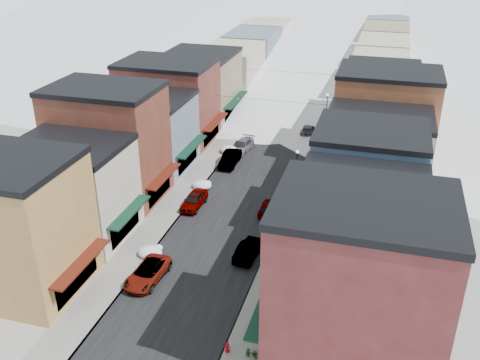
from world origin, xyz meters
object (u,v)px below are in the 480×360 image
Objects in this scene: car_green_sedan at (249,250)px; car_silver_sedan at (194,200)px; streetlamp_near at (297,163)px; fire_hydrant at (227,347)px; car_white_suv at (148,273)px; car_dark_hatch at (230,159)px; trash_can at (284,228)px.

car_silver_sedan is at bearing -37.39° from car_green_sedan.
fire_hydrant is at bearing -89.66° from streetlamp_near.
car_dark_hatch is at bearing 94.18° from car_white_suv.
streetlamp_near is (8.81, 21.28, 2.08)m from car_white_suv.
car_dark_hatch is 20.30m from car_green_sedan.
car_dark_hatch reaches higher than fire_hydrant.
car_silver_sedan is 0.91× the size of car_dark_hatch.
car_green_sedan reaches higher than trash_can.
car_white_suv is 5.70× the size of trash_can.
car_silver_sedan reaches higher than car_white_suv.
car_dark_hatch reaches higher than car_silver_sedan.
car_silver_sedan is 21.79m from fire_hydrant.
fire_hydrant is (9.66, -19.53, -0.27)m from car_silver_sedan.
car_white_suv is at bearing -112.49° from streetlamp_near.
streetlamp_near is at bearing -21.45° from car_dark_hatch.
car_silver_sedan is 1.10× the size of streetlamp_near.
trash_can is (0.60, 16.85, 0.10)m from fire_hydrant.
streetlamp_near reaches higher than car_white_suv.
car_white_suv is at bearing -132.27° from trash_can.
trash_can is (9.58, 10.54, -0.11)m from car_white_suv.
streetlamp_near is at bearing -89.81° from car_green_sedan.
car_silver_sedan reaches higher than trash_can.
car_green_sedan is at bearing -69.39° from car_dark_hatch.
car_white_suv is 1.13× the size of car_silver_sedan.
car_silver_sedan is 10.98m from car_green_sedan.
car_white_suv is 14.24m from trash_can.
trash_can is at bearing -12.72° from car_silver_sedan.
fire_hydrant is at bearing 103.32° from car_green_sedan.
streetlamp_near is at bearing 71.43° from car_white_suv.
fire_hydrant is (1.63, -12.05, -0.24)m from car_green_sedan.
car_white_suv reaches higher than trash_can.
car_dark_hatch is 32.24m from fire_hydrant.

